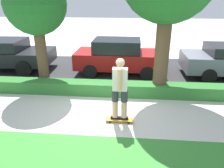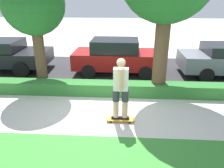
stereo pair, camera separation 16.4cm
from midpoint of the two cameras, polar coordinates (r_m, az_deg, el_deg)
ground_plane at (r=6.62m, az=-2.71°, el=-8.49°), size 60.00×60.00×0.00m
street_asphalt at (r=10.44m, az=-0.29°, el=3.37°), size 17.89×5.00×0.01m
hedge_row at (r=7.94m, az=-1.53°, el=-1.16°), size 17.89×0.60×0.46m
skateboard at (r=6.35m, az=1.41°, el=-9.18°), size 0.80×0.24×0.09m
skater_person at (r=5.90m, az=1.49°, el=-1.07°), size 0.51×0.46×1.79m
tree_near at (r=8.45m, az=-20.34°, el=18.55°), size 2.16×2.16×4.18m
parked_car_middle at (r=10.00m, az=0.82°, el=7.29°), size 3.98×1.78×1.57m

